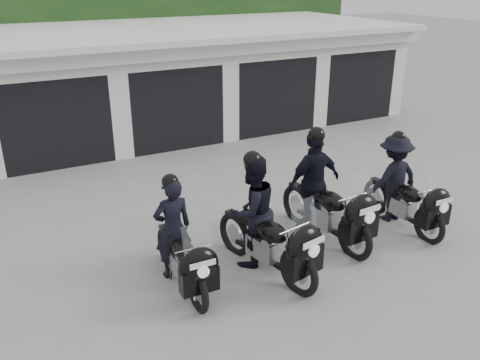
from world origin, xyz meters
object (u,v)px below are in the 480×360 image
police_bike_a (180,243)px  police_bike_c (321,191)px  police_bike_b (260,221)px  police_bike_d (399,184)px

police_bike_a → police_bike_c: bearing=7.5°
police_bike_b → police_bike_d: 3.16m
police_bike_a → police_bike_d: bearing=1.5°
police_bike_a → police_bike_b: size_ratio=0.89×
police_bike_c → police_bike_d: size_ratio=1.12×
police_bike_b → police_bike_d: bearing=-7.8°
police_bike_a → police_bike_b: 1.33m
police_bike_a → police_bike_d: size_ratio=0.97×
police_bike_c → police_bike_d: bearing=-14.2°
police_bike_a → police_bike_b: police_bike_b is taller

